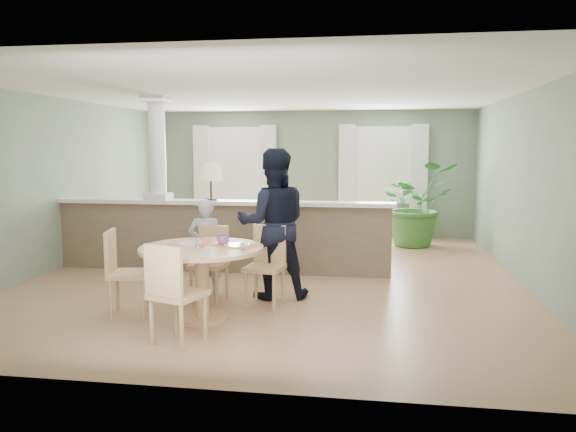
% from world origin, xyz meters
% --- Properties ---
extents(ground, '(8.00, 8.00, 0.00)m').
position_xyz_m(ground, '(0.00, 0.00, 0.00)').
color(ground, tan).
rests_on(ground, ground).
extents(room_shell, '(7.02, 8.02, 2.71)m').
position_xyz_m(room_shell, '(-0.03, 0.63, 1.81)').
color(room_shell, gray).
rests_on(room_shell, ground).
extents(pony_wall, '(5.32, 0.38, 2.70)m').
position_xyz_m(pony_wall, '(-0.99, 0.20, 0.71)').
color(pony_wall, '#75614B').
rests_on(pony_wall, ground).
extents(sofa, '(2.89, 1.48, 0.81)m').
position_xyz_m(sofa, '(-0.19, 1.88, 0.40)').
color(sofa, '#8F774E').
rests_on(sofa, ground).
extents(houseplant, '(1.92, 1.84, 1.65)m').
position_xyz_m(houseplant, '(2.23, 3.01, 0.82)').
color(houseplant, '#326E2C').
rests_on(houseplant, ground).
extents(dining_table, '(1.37, 1.37, 0.94)m').
position_xyz_m(dining_table, '(-0.44, -2.23, 0.66)').
color(dining_table, tan).
rests_on(dining_table, ground).
extents(chair_far_boy, '(0.46, 0.46, 0.93)m').
position_xyz_m(chair_far_boy, '(-0.60, -1.38, 0.51)').
color(chair_far_boy, tan).
rests_on(chair_far_boy, ground).
extents(chair_far_man, '(0.50, 0.50, 0.97)m').
position_xyz_m(chair_far_man, '(0.15, -1.52, 0.54)').
color(chair_far_man, tan).
rests_on(chair_far_man, ground).
extents(chair_near, '(0.58, 0.58, 1.01)m').
position_xyz_m(chair_near, '(-0.48, -3.07, 0.56)').
color(chair_near, tan).
rests_on(chair_near, ground).
extents(chair_side, '(0.54, 0.54, 0.99)m').
position_xyz_m(chair_side, '(-1.40, -2.20, 0.54)').
color(chair_side, tan).
rests_on(chair_side, ground).
extents(child_person, '(0.49, 0.36, 1.26)m').
position_xyz_m(child_person, '(-0.74, -1.13, 0.63)').
color(child_person, '#98999D').
rests_on(child_person, ground).
extents(man_person, '(1.07, 0.92, 1.91)m').
position_xyz_m(man_person, '(0.17, -1.17, 0.95)').
color(man_person, black).
rests_on(man_person, ground).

